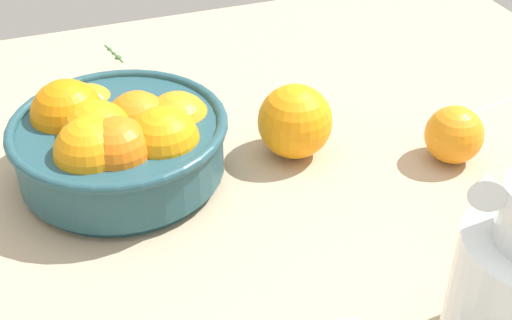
# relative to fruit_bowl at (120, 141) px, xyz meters

# --- Properties ---
(ground_plane) EXTENTS (1.22, 1.02, 0.03)m
(ground_plane) POSITION_rel_fruit_bowl_xyz_m (0.09, -0.09, -0.07)
(ground_plane) COLOR tan
(fruit_bowl) EXTENTS (0.24, 0.24, 0.11)m
(fruit_bowl) POSITION_rel_fruit_bowl_xyz_m (0.00, 0.00, 0.00)
(fruit_bowl) COLOR #234C56
(fruit_bowl) RESTS_ON ground_plane
(loose_orange_2) EXTENTS (0.09, 0.09, 0.09)m
(loose_orange_2) POSITION_rel_fruit_bowl_xyz_m (0.20, -0.02, -0.01)
(loose_orange_2) COLOR orange
(loose_orange_2) RESTS_ON ground_plane
(loose_orange_3) EXTENTS (0.07, 0.07, 0.07)m
(loose_orange_3) POSITION_rel_fruit_bowl_xyz_m (0.37, -0.09, -0.02)
(loose_orange_3) COLOR orange
(loose_orange_3) RESTS_ON ground_plane
(herb_sprig_0) EXTENTS (0.02, 0.07, 0.01)m
(herb_sprig_0) POSITION_rel_fruit_bowl_xyz_m (0.05, 0.31, -0.05)
(herb_sprig_0) COLOR #41743E
(herb_sprig_0) RESTS_ON ground_plane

